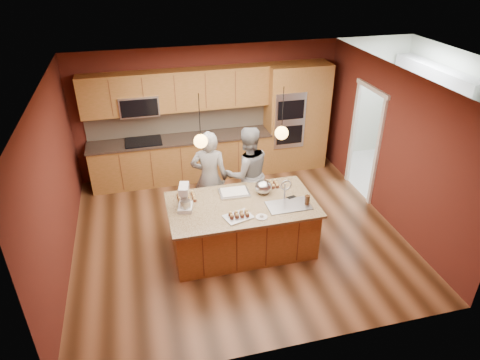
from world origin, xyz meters
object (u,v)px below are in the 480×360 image
object	(u,v)px
person_right	(247,174)
mixing_bowl	(263,187)
stand_mixer	(185,199)
person_left	(209,178)
island	(243,225)

from	to	relation	value
person_right	mixing_bowl	distance (m)	0.68
stand_mixer	mixing_bowl	size ratio (longest dim) A/B	1.47
person_left	mixing_bowl	bearing A→B (deg)	153.38
person_right	mixing_bowl	xyz separation A→B (m)	(0.09, -0.67, 0.09)
mixing_bowl	island	bearing A→B (deg)	-149.52
island	mixing_bowl	size ratio (longest dim) A/B	8.38
island	stand_mixer	bearing A→B (deg)	174.75
person_left	island	bearing A→B (deg)	126.14
person_left	stand_mixer	bearing A→B (deg)	71.38
person_right	stand_mixer	world-z (taller)	person_right
person_right	mixing_bowl	world-z (taller)	person_right
island	stand_mixer	distance (m)	1.08
island	stand_mixer	size ratio (longest dim) A/B	5.69
island	person_left	xyz separation A→B (m)	(-0.36, 0.91, 0.44)
island	stand_mixer	world-z (taller)	stand_mixer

